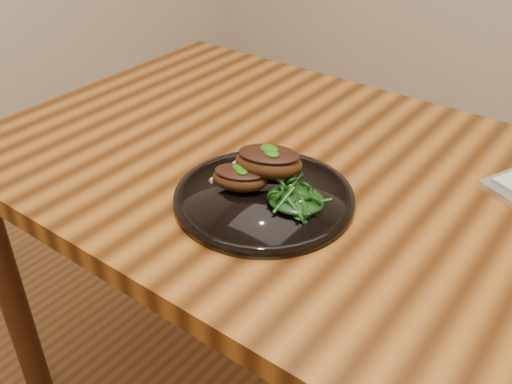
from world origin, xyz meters
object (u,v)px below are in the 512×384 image
plate (264,197)px  lamb_chop_front (239,177)px  desk (390,239)px  greens_heap (296,196)px

plate → lamb_chop_front: 0.05m
desk → plate: bearing=-140.8°
plate → greens_heap: size_ratio=3.09×
desk → greens_heap: bearing=-130.2°
lamb_chop_front → greens_heap: (0.10, 0.02, -0.00)m
greens_heap → plate: bearing=-174.8°
desk → greens_heap: size_ratio=16.75×
desk → lamb_chop_front: bearing=-145.0°
desk → lamb_chop_front: (-0.21, -0.15, 0.12)m
desk → lamb_chop_front: 0.29m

